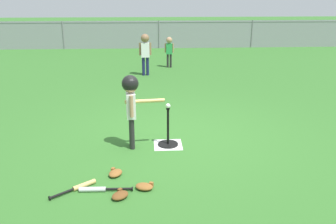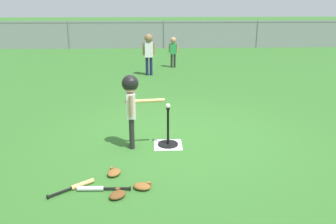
# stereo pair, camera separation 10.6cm
# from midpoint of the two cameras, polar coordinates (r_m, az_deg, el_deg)

# --- Properties ---
(ground_plane) EXTENTS (60.00, 60.00, 0.00)m
(ground_plane) POSITION_cam_midpoint_polar(r_m,az_deg,el_deg) (6.07, 1.41, -3.95)
(ground_plane) COLOR #336B28
(home_plate) EXTENTS (0.44, 0.44, 0.01)m
(home_plate) POSITION_cam_midpoint_polar(r_m,az_deg,el_deg) (5.76, -0.53, -5.16)
(home_plate) COLOR white
(home_plate) RESTS_ON ground_plane
(batting_tee) EXTENTS (0.32, 0.32, 0.61)m
(batting_tee) POSITION_cam_midpoint_polar(r_m,az_deg,el_deg) (5.73, -0.53, -4.35)
(batting_tee) COLOR black
(batting_tee) RESTS_ON ground_plane
(baseball_on_tee) EXTENTS (0.07, 0.07, 0.07)m
(baseball_on_tee) POSITION_cam_midpoint_polar(r_m,az_deg,el_deg) (5.53, -0.55, 0.97)
(baseball_on_tee) COLOR white
(baseball_on_tee) RESTS_ON batting_tee
(batter_child) EXTENTS (0.64, 0.33, 1.15)m
(batter_child) POSITION_cam_midpoint_polar(r_m,az_deg,el_deg) (5.43, -6.37, 2.37)
(batter_child) COLOR #262626
(batter_child) RESTS_ON ground_plane
(fielder_deep_left) EXTENTS (0.35, 0.23, 1.18)m
(fielder_deep_left) POSITION_cam_midpoint_polar(r_m,az_deg,el_deg) (10.46, -3.91, 9.86)
(fielder_deep_left) COLOR #191E4C
(fielder_deep_left) RESTS_ON ground_plane
(fielder_deep_center) EXTENTS (0.29, 0.19, 0.96)m
(fielder_deep_center) POSITION_cam_midpoint_polar(r_m,az_deg,el_deg) (11.60, -0.08, 10.03)
(fielder_deep_center) COLOR #262626
(fielder_deep_center) RESTS_ON ground_plane
(spare_bat_silver) EXTENTS (0.65, 0.07, 0.06)m
(spare_bat_silver) POSITION_cam_midpoint_polar(r_m,az_deg,el_deg) (4.58, -11.59, -11.81)
(spare_bat_silver) COLOR silver
(spare_bat_silver) RESTS_ON ground_plane
(spare_bat_wood) EXTENTS (0.51, 0.42, 0.06)m
(spare_bat_wood) POSITION_cam_midpoint_polar(r_m,az_deg,el_deg) (4.69, -14.37, -11.31)
(spare_bat_wood) COLOR #DBB266
(spare_bat_wood) RESTS_ON ground_plane
(glove_by_plate) EXTENTS (0.24, 0.27, 0.07)m
(glove_by_plate) POSITION_cam_midpoint_polar(r_m,az_deg,el_deg) (4.90, -8.89, -9.45)
(glove_by_plate) COLOR brown
(glove_by_plate) RESTS_ON ground_plane
(glove_near_bats) EXTENTS (0.27, 0.27, 0.07)m
(glove_near_bats) POSITION_cam_midpoint_polar(r_m,az_deg,el_deg) (4.41, -8.25, -12.81)
(glove_near_bats) COLOR brown
(glove_near_bats) RESTS_ON ground_plane
(glove_tossed_aside) EXTENTS (0.26, 0.23, 0.07)m
(glove_tossed_aside) POSITION_cam_midpoint_polar(r_m,az_deg,el_deg) (4.55, -4.39, -11.60)
(glove_tossed_aside) COLOR brown
(glove_tossed_aside) RESTS_ON ground_plane
(outfield_fence) EXTENTS (16.06, 0.06, 1.15)m
(outfield_fence) POSITION_cam_midpoint_polar(r_m,az_deg,el_deg) (15.71, -1.65, 12.22)
(outfield_fence) COLOR slate
(outfield_fence) RESTS_ON ground_plane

